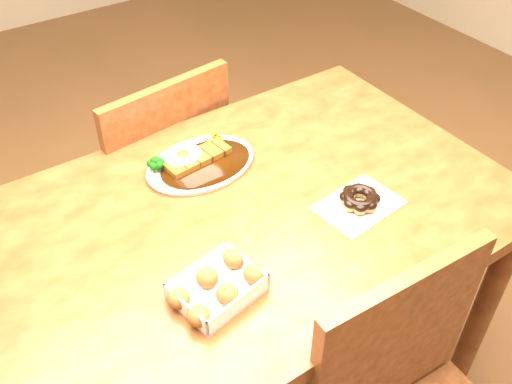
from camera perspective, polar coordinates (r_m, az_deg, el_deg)
ground at (r=1.89m, az=-0.26°, el=-18.60°), size 6.00×6.00×0.00m
table at (r=1.37m, az=-0.34°, el=-4.62°), size 1.20×0.80×0.75m
chair_far at (r=1.83m, az=-10.10°, el=1.36°), size 0.47×0.47×0.87m
katsu_curry_plate at (r=1.41m, az=-5.78°, el=3.02°), size 0.28×0.21×0.06m
donut_box at (r=1.11m, az=-3.89°, el=-9.40°), size 0.20×0.15×0.05m
pon_de_ring at (r=1.31m, az=10.32°, el=-0.72°), size 0.20×0.15×0.04m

